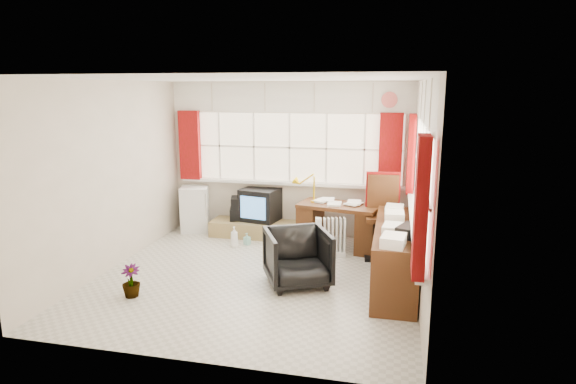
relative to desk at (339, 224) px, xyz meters
name	(u,v)px	position (x,y,z in m)	size (l,w,h in m)	color
ground	(256,278)	(-0.88, -1.42, -0.38)	(4.00, 4.00, 0.00)	beige
room_walls	(255,162)	(-0.88, -1.42, 1.12)	(4.00, 4.00, 4.00)	beige
window_back	(289,179)	(-0.88, 0.52, 0.56)	(3.70, 0.12, 3.60)	#FDEBC8
window_right	(416,215)	(1.06, -1.42, 0.56)	(0.12, 3.70, 3.60)	#FDEBC8
curtains	(339,158)	(0.04, -0.50, 1.07)	(3.83, 3.83, 1.15)	#9B0815
overhead_cabinets	(345,99)	(0.10, -0.44, 1.87)	(3.98, 3.98, 0.48)	white
desk	(339,224)	(0.00, 0.00, 0.00)	(1.28, 0.81, 0.72)	#532A13
desk_lamp	(314,183)	(-0.39, 0.06, 0.61)	(0.18, 0.17, 0.43)	yellow
task_chair	(383,212)	(0.65, -0.14, 0.26)	(0.55, 0.58, 1.21)	black
office_chair	(298,258)	(-0.32, -1.51, -0.03)	(0.74, 0.76, 0.70)	black
radiator	(332,241)	(-0.04, -0.39, -0.15)	(0.41, 0.25, 0.57)	white
credenza	(395,254)	(0.84, -1.22, 0.01)	(0.50, 2.00, 0.85)	#532A13
file_tray	(413,231)	(1.02, -1.63, 0.43)	(0.29, 0.37, 0.12)	black
tv_bench	(254,229)	(-1.43, 0.30, -0.26)	(1.40, 0.50, 0.25)	#9C824E
crt_tv	(261,204)	(-1.34, 0.42, 0.13)	(0.68, 0.65, 0.53)	black
hifi_stack	(246,208)	(-1.60, 0.41, 0.05)	(0.60, 0.47, 0.38)	black
mini_fridge	(195,209)	(-2.49, 0.38, 0.00)	(0.56, 0.56, 0.76)	white
spray_bottle_a	(234,237)	(-1.57, -0.28, -0.23)	(0.12, 0.12, 0.31)	white
spray_bottle_b	(247,239)	(-1.41, -0.16, -0.29)	(0.08, 0.09, 0.19)	#88CBBB
flower_vase	(131,281)	(-2.14, -2.29, -0.19)	(0.21, 0.21, 0.38)	black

